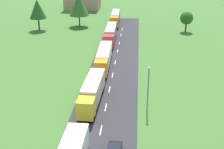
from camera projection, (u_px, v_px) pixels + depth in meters
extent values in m
cube|color=#2B2B30|center=(101.00, 132.00, 41.60)|extent=(10.00, 140.00, 0.06)
cube|color=white|center=(101.00, 130.00, 41.85)|extent=(0.16, 2.40, 0.01)
cube|color=white|center=(106.00, 107.00, 47.79)|extent=(0.16, 2.40, 0.01)
cube|color=white|center=(109.00, 89.00, 53.66)|extent=(0.16, 2.40, 0.01)
cube|color=white|center=(113.00, 75.00, 59.56)|extent=(0.16, 2.40, 0.01)
cube|color=white|center=(115.00, 62.00, 66.04)|extent=(0.16, 2.40, 0.01)
cube|color=white|center=(118.00, 51.00, 73.17)|extent=(0.16, 2.40, 0.01)
cube|color=white|center=(119.00, 43.00, 78.93)|extent=(0.16, 2.40, 0.01)
cube|color=white|center=(121.00, 35.00, 86.00)|extent=(0.16, 2.40, 0.01)
cube|color=white|center=(122.00, 29.00, 91.99)|extent=(0.16, 2.40, 0.01)
cube|color=yellow|center=(86.00, 108.00, 43.65)|extent=(2.51, 2.53, 2.81)
cube|color=black|center=(84.00, 109.00, 42.39)|extent=(2.10, 0.16, 1.24)
cube|color=beige|center=(93.00, 87.00, 49.31)|extent=(2.77, 9.58, 2.88)
cube|color=black|center=(94.00, 96.00, 49.96)|extent=(1.16, 9.06, 0.24)
cylinder|color=black|center=(93.00, 119.00, 43.54)|extent=(0.38, 1.01, 1.00)
cylinder|color=black|center=(78.00, 118.00, 43.76)|extent=(0.38, 1.01, 1.00)
cylinder|color=black|center=(102.00, 90.00, 52.49)|extent=(0.38, 1.01, 1.00)
cylinder|color=black|center=(90.00, 89.00, 52.71)|extent=(0.38, 1.01, 1.00)
cylinder|color=black|center=(103.00, 87.00, 53.54)|extent=(0.38, 1.01, 1.00)
cylinder|color=black|center=(92.00, 86.00, 53.76)|extent=(0.38, 1.01, 1.00)
cube|color=orange|center=(101.00, 68.00, 57.65)|extent=(2.49, 2.64, 2.98)
cube|color=black|center=(100.00, 68.00, 56.30)|extent=(2.10, 0.14, 1.31)
cube|color=white|center=(104.00, 55.00, 64.10)|extent=(2.70, 10.96, 2.76)
cube|color=black|center=(104.00, 62.00, 64.72)|extent=(1.09, 10.38, 0.24)
cylinder|color=black|center=(106.00, 77.00, 57.58)|extent=(0.37, 1.01, 1.00)
cylinder|color=black|center=(95.00, 76.00, 57.71)|extent=(0.37, 1.01, 1.00)
cylinder|color=black|center=(110.00, 57.00, 67.70)|extent=(0.37, 1.01, 1.00)
cylinder|color=black|center=(101.00, 57.00, 67.82)|extent=(0.37, 1.01, 1.00)
cylinder|color=black|center=(111.00, 55.00, 68.90)|extent=(0.37, 1.01, 1.00)
cylinder|color=black|center=(102.00, 55.00, 69.03)|extent=(0.37, 1.01, 1.00)
cube|color=red|center=(109.00, 41.00, 73.52)|extent=(2.48, 2.65, 3.02)
cube|color=black|center=(108.00, 41.00, 72.16)|extent=(2.10, 0.14, 1.33)
cube|color=gray|center=(111.00, 32.00, 80.19)|extent=(2.69, 11.52, 3.00)
cube|color=black|center=(111.00, 38.00, 80.85)|extent=(1.08, 10.92, 0.24)
cylinder|color=black|center=(113.00, 48.00, 73.45)|extent=(0.37, 1.01, 1.00)
cylinder|color=black|center=(104.00, 48.00, 73.58)|extent=(0.37, 1.01, 1.00)
cylinder|color=black|center=(116.00, 35.00, 83.99)|extent=(0.37, 1.01, 1.00)
cylinder|color=black|center=(108.00, 35.00, 84.12)|extent=(0.37, 1.01, 1.00)
cylinder|color=black|center=(116.00, 34.00, 85.25)|extent=(0.37, 1.01, 1.00)
cylinder|color=black|center=(108.00, 34.00, 85.38)|extent=(0.37, 1.01, 1.00)
cube|color=orange|center=(114.00, 22.00, 91.80)|extent=(2.49, 2.65, 3.10)
cube|color=black|center=(114.00, 21.00, 90.44)|extent=(2.10, 0.14, 1.36)
cube|color=gray|center=(116.00, 16.00, 98.22)|extent=(2.72, 10.90, 2.85)
cube|color=black|center=(116.00, 21.00, 98.86)|extent=(1.11, 10.32, 0.24)
cylinder|color=black|center=(118.00, 27.00, 91.75)|extent=(0.37, 1.01, 1.00)
cylinder|color=black|center=(111.00, 27.00, 91.87)|extent=(0.37, 1.01, 1.00)
cylinder|color=black|center=(119.00, 19.00, 101.82)|extent=(0.37, 1.01, 1.00)
cylinder|color=black|center=(113.00, 19.00, 101.95)|extent=(0.37, 1.01, 1.00)
cylinder|color=black|center=(119.00, 18.00, 103.02)|extent=(0.37, 1.01, 1.00)
cylinder|color=black|center=(113.00, 18.00, 103.14)|extent=(0.37, 1.01, 1.00)
cylinder|color=black|center=(109.00, 148.00, 37.78)|extent=(0.23, 0.64, 0.64)
cylinder|color=black|center=(121.00, 148.00, 37.63)|extent=(0.23, 0.64, 0.64)
cylinder|color=slate|center=(148.00, 90.00, 45.56)|extent=(0.18, 0.18, 7.00)
sphere|color=silver|center=(149.00, 68.00, 44.14)|extent=(0.36, 0.36, 0.36)
cylinder|color=#513823|center=(79.00, 21.00, 94.60)|extent=(0.40, 0.40, 3.46)
cone|color=#2D6628|center=(79.00, 4.00, 92.60)|extent=(6.08, 6.08, 6.69)
cylinder|color=#513823|center=(186.00, 27.00, 89.02)|extent=(0.46, 0.46, 2.64)
sphere|color=#23561E|center=(187.00, 18.00, 87.95)|extent=(3.73, 3.73, 3.73)
cylinder|color=#513823|center=(39.00, 24.00, 90.26)|extent=(0.48, 0.48, 3.63)
cone|color=#23561E|center=(37.00, 9.00, 88.47)|extent=(4.95, 4.95, 5.45)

